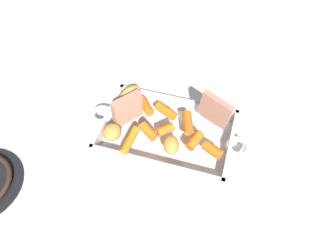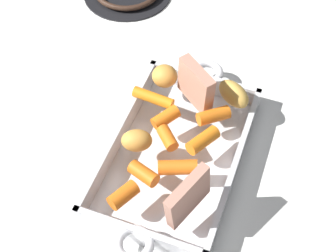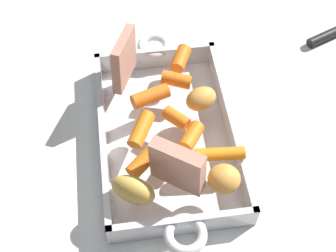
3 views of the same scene
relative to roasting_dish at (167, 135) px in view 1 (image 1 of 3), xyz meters
The scene contains 15 objects.
ground_plane 0.01m from the roasting_dish, ahead, with size 1.95×1.95×0.00m, color white.
roasting_dish is the anchor object (origin of this frame).
roast_slice_outer 0.14m from the roasting_dish, 152.36° to the right, with size 0.01×0.08×0.08m, color tan.
roast_slice_thick 0.12m from the roasting_dish, ahead, with size 0.02×0.08×0.08m, color tan.
baby_carrot_long 0.13m from the roasting_dish, 161.88° to the left, with size 0.02×0.02×0.05m, color orange.
baby_carrot_center_left 0.06m from the roasting_dish, 70.65° to the right, with size 0.02×0.02×0.06m, color orange.
baby_carrot_northwest 0.04m from the roasting_dish, 97.99° to the left, with size 0.02×0.02×0.04m, color orange.
baby_carrot_short 0.06m from the roasting_dish, 39.74° to the left, with size 0.02×0.02×0.05m, color orange.
baby_carrot_southeast 0.07m from the roasting_dish, 156.75° to the right, with size 0.02×0.02×0.06m, color orange.
baby_carrot_southwest 0.10m from the roasting_dish, 42.93° to the left, with size 0.02×0.02×0.07m, color orange.
baby_carrot_center_right 0.09m from the roasting_dish, 31.97° to the right, with size 0.02×0.02×0.05m, color orange.
baby_carrot_northeast 0.09m from the roasting_dish, 161.49° to the left, with size 0.02×0.02×0.05m, color orange.
potato_corner 0.08m from the roasting_dish, 115.03° to the left, with size 0.05×0.04×0.04m, color gold.
potato_whole 0.14m from the roasting_dish, 27.87° to the left, with size 0.04×0.04×0.04m, color gold.
potato_halved 0.14m from the roasting_dish, 28.02° to the right, with size 0.06×0.03×0.04m, color gold.
Camera 1 is at (-0.13, 0.42, 0.66)m, focal length 33.18 mm.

